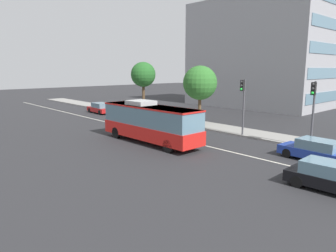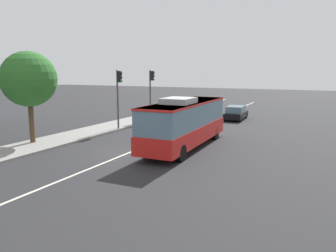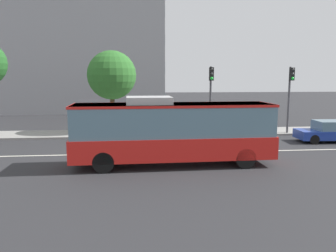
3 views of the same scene
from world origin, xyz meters
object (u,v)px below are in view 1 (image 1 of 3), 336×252
(traffic_light_mid_block, at_px, (243,98))
(street_tree_kerbside_left, at_px, (200,83))
(sedan_blue, at_px, (316,150))
(sedan_black, at_px, (332,177))
(sedan_red, at_px, (100,108))
(street_tree_kerbside_centre, at_px, (143,75))
(traffic_light_near_corner, at_px, (313,103))
(transit_bus, at_px, (150,121))

(traffic_light_mid_block, relative_size, street_tree_kerbside_left, 0.80)
(sedan_blue, bearing_deg, sedan_black, 123.63)
(sedan_red, xyz_separation_m, street_tree_kerbside_centre, (5.72, 3.29, 4.63))
(traffic_light_near_corner, xyz_separation_m, street_tree_kerbside_centre, (-22.68, 1.18, 1.79))
(sedan_red, bearing_deg, sedan_black, 172.00)
(sedan_black, height_order, street_tree_kerbside_centre, street_tree_kerbside_centre)
(transit_bus, height_order, street_tree_kerbside_left, street_tree_kerbside_left)
(sedan_blue, relative_size, traffic_light_near_corner, 0.88)
(traffic_light_near_corner, height_order, street_tree_kerbside_centre, street_tree_kerbside_centre)
(traffic_light_mid_block, distance_m, street_tree_kerbside_centre, 16.65)
(transit_bus, xyz_separation_m, sedan_blue, (11.54, 5.02, -1.09))
(sedan_red, bearing_deg, street_tree_kerbside_centre, -148.40)
(traffic_light_near_corner, bearing_deg, sedan_blue, 28.32)
(sedan_blue, bearing_deg, transit_bus, 26.12)
(sedan_blue, relative_size, street_tree_kerbside_centre, 0.65)
(traffic_light_near_corner, xyz_separation_m, street_tree_kerbside_left, (-13.58, 2.18, 1.00))
(transit_bus, relative_size, sedan_red, 2.21)
(transit_bus, bearing_deg, traffic_light_near_corner, 37.68)
(transit_bus, distance_m, street_tree_kerbside_centre, 16.16)
(street_tree_kerbside_left, bearing_deg, transit_bus, -69.89)
(sedan_black, bearing_deg, street_tree_kerbside_centre, 159.24)
(transit_bus, bearing_deg, street_tree_kerbside_centre, 143.11)
(transit_bus, bearing_deg, sedan_red, 161.07)
(sedan_red, relative_size, traffic_light_mid_block, 0.88)
(street_tree_kerbside_left, bearing_deg, traffic_light_mid_block, -17.85)
(street_tree_kerbside_left, relative_size, street_tree_kerbside_centre, 0.92)
(sedan_black, bearing_deg, transit_bus, 178.34)
(sedan_black, relative_size, traffic_light_mid_block, 0.88)
(street_tree_kerbside_centre, bearing_deg, transit_bus, -35.54)
(transit_bus, height_order, street_tree_kerbside_centre, street_tree_kerbside_centre)
(traffic_light_near_corner, bearing_deg, sedan_red, -87.05)
(sedan_blue, bearing_deg, street_tree_kerbside_centre, -7.03)
(sedan_red, bearing_deg, sedan_blue, -179.94)
(transit_bus, xyz_separation_m, sedan_red, (-18.55, 5.88, -1.09))
(sedan_black, xyz_separation_m, traffic_light_mid_block, (-10.74, 7.55, 2.84))
(traffic_light_near_corner, relative_size, traffic_light_mid_block, 1.00)
(transit_bus, height_order, sedan_red, transit_bus)
(traffic_light_near_corner, relative_size, street_tree_kerbside_centre, 0.74)
(sedan_red, bearing_deg, street_tree_kerbside_left, -162.15)
(transit_bus, distance_m, sedan_blue, 12.63)
(sedan_blue, xyz_separation_m, traffic_light_near_corner, (-1.69, 2.97, 2.84))
(sedan_blue, distance_m, traffic_light_near_corner, 4.44)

